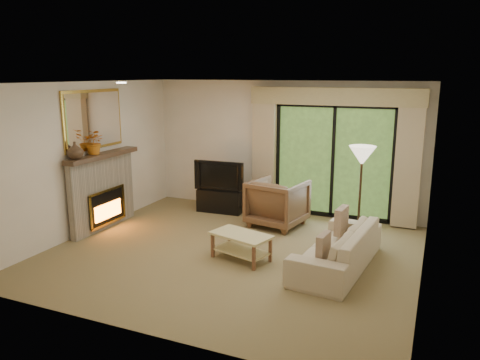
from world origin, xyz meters
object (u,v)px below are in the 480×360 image
at_px(media_console, 221,200).
at_px(armchair, 278,203).
at_px(sofa, 337,247).
at_px(coffee_table, 241,247).

distance_m(media_console, armchair, 1.41).
distance_m(sofa, coffee_table, 1.41).
bearing_deg(coffee_table, media_console, 138.16).
relative_size(media_console, sofa, 0.44).
bearing_deg(sofa, media_console, -118.61).
bearing_deg(armchair, coffee_table, 101.00).
height_order(media_console, coffee_table, media_console).
relative_size(media_console, coffee_table, 1.02).
height_order(sofa, coffee_table, sofa).
bearing_deg(sofa, coffee_table, -72.73).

